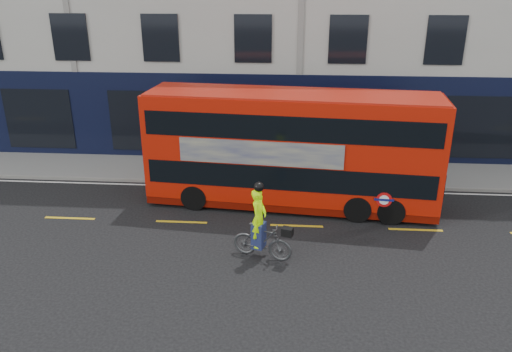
# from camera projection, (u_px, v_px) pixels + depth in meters

# --- Properties ---
(ground) EXTENTS (120.00, 120.00, 0.00)m
(ground) POSITION_uv_depth(u_px,v_px,m) (297.00, 248.00, 15.68)
(ground) COLOR black
(ground) RESTS_ON ground
(pavement) EXTENTS (60.00, 3.00, 0.12)m
(pavement) POSITION_uv_depth(u_px,v_px,m) (296.00, 172.00, 21.68)
(pavement) COLOR slate
(pavement) RESTS_ON ground
(kerb) EXTENTS (60.00, 0.12, 0.13)m
(kerb) POSITION_uv_depth(u_px,v_px,m) (296.00, 185.00, 20.29)
(kerb) COLOR slate
(kerb) RESTS_ON ground
(road_edge_line) EXTENTS (58.00, 0.10, 0.01)m
(road_edge_line) POSITION_uv_depth(u_px,v_px,m) (296.00, 189.00, 20.03)
(road_edge_line) COLOR silver
(road_edge_line) RESTS_ON ground
(lane_dashes) EXTENTS (58.00, 0.12, 0.01)m
(lane_dashes) POSITION_uv_depth(u_px,v_px,m) (297.00, 226.00, 17.07)
(lane_dashes) COLOR gold
(lane_dashes) RESTS_ON ground
(bus) EXTENTS (10.61, 3.34, 4.21)m
(bus) POSITION_uv_depth(u_px,v_px,m) (292.00, 149.00, 17.96)
(bus) COLOR #BA1707
(bus) RESTS_ON ground
(cyclist) EXTENTS (1.93, 1.04, 2.45)m
(cyclist) POSITION_uv_depth(u_px,v_px,m) (261.00, 233.00, 14.85)
(cyclist) COLOR #3F4244
(cyclist) RESTS_ON ground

